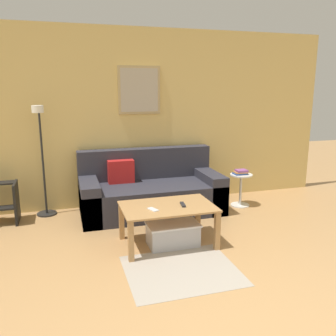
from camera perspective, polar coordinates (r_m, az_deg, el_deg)
name	(u,v)px	position (r m, az deg, el deg)	size (l,w,h in m)	color
wall_back	(151,118)	(5.32, -2.79, 8.03)	(5.60, 0.09, 2.55)	#D6B76B
area_rug	(182,270)	(3.56, 2.20, -16.07)	(1.07, 0.90, 0.01)	#A39989
couch	(150,192)	(5.02, -2.89, -3.79)	(1.94, 0.91, 0.86)	#2D2D38
coffee_table	(168,212)	(3.95, -0.05, -7.11)	(1.02, 0.65, 0.45)	#AD7F4C
storage_bin	(173,234)	(4.02, 0.77, -10.52)	(0.57, 0.34, 0.26)	#B2B2B7
floor_lamp	(42,157)	(4.96, -19.56, 1.73)	(0.27, 0.43, 1.51)	black
side_table	(241,187)	(5.36, 11.59, -2.98)	(0.33, 0.33, 0.48)	silver
book_stack	(241,172)	(5.30, 11.58, -0.64)	(0.20, 0.15, 0.07)	#335199
remote_control	(183,205)	(3.94, 2.39, -5.87)	(0.04, 0.15, 0.02)	#232328
cell_phone	(153,209)	(3.81, -2.42, -6.65)	(0.07, 0.14, 0.01)	silver
step_stool	(0,202)	(5.07, -25.34, -4.98)	(0.42, 0.38, 0.53)	black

